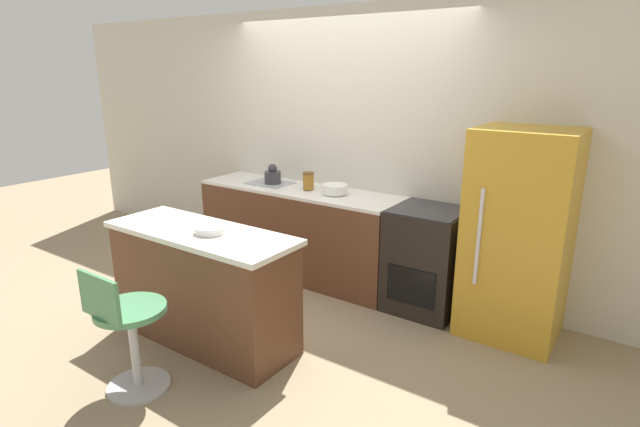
{
  "coord_description": "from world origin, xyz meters",
  "views": [
    {
      "loc": [
        2.59,
        -3.5,
        2.04
      ],
      "look_at": [
        0.45,
        -0.42,
        0.94
      ],
      "focal_mm": 28.0,
      "sensor_mm": 36.0,
      "label": 1
    }
  ],
  "objects_px": {
    "oven_range": "(426,260)",
    "stool_chair": "(128,332)",
    "refrigerator": "(518,236)",
    "mixing_bowl": "(335,189)",
    "kettle": "(273,176)"
  },
  "relations": [
    {
      "from": "oven_range",
      "to": "stool_chair",
      "type": "xyz_separation_m",
      "value": [
        -1.08,
        -2.18,
        -0.02
      ]
    },
    {
      "from": "refrigerator",
      "to": "mixing_bowl",
      "type": "xyz_separation_m",
      "value": [
        -1.67,
        0.01,
        0.13
      ]
    },
    {
      "from": "oven_range",
      "to": "kettle",
      "type": "relative_size",
      "value": 4.51
    },
    {
      "from": "refrigerator",
      "to": "kettle",
      "type": "height_order",
      "value": "refrigerator"
    },
    {
      "from": "oven_range",
      "to": "stool_chair",
      "type": "height_order",
      "value": "oven_range"
    },
    {
      "from": "mixing_bowl",
      "to": "stool_chair",
      "type": "bearing_deg",
      "value": -93.53
    },
    {
      "from": "refrigerator",
      "to": "kettle",
      "type": "bearing_deg",
      "value": 179.65
    },
    {
      "from": "oven_range",
      "to": "refrigerator",
      "type": "xyz_separation_m",
      "value": [
        0.72,
        -0.01,
        0.36
      ]
    },
    {
      "from": "kettle",
      "to": "stool_chair",
      "type": "bearing_deg",
      "value": -74.17
    },
    {
      "from": "oven_range",
      "to": "kettle",
      "type": "bearing_deg",
      "value": 179.85
    },
    {
      "from": "oven_range",
      "to": "mixing_bowl",
      "type": "distance_m",
      "value": 1.07
    },
    {
      "from": "kettle",
      "to": "mixing_bowl",
      "type": "relative_size",
      "value": 0.84
    },
    {
      "from": "oven_range",
      "to": "refrigerator",
      "type": "distance_m",
      "value": 0.81
    },
    {
      "from": "stool_chair",
      "to": "kettle",
      "type": "relative_size",
      "value": 4.34
    },
    {
      "from": "refrigerator",
      "to": "mixing_bowl",
      "type": "relative_size",
      "value": 6.78
    }
  ]
}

